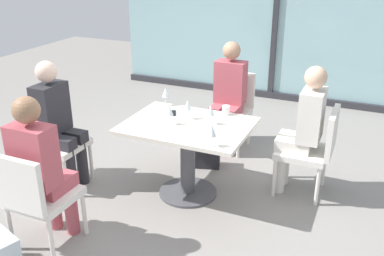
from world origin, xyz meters
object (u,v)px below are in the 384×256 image
at_px(chair_near_window, 231,106).
at_px(wine_glass_4, 188,105).
at_px(person_near_window, 228,92).
at_px(cell_phone_on_table, 172,113).
at_px(wine_glass_3, 165,93).
at_px(coffee_cup, 226,110).
at_px(handbag_0, 206,154).
at_px(chair_front_left, 34,195).
at_px(wine_glass_0, 212,131).
at_px(chair_far_right, 313,146).
at_px(wine_glass_2, 211,111).
at_px(person_far_right, 304,125).
at_px(person_front_left, 41,164).
at_px(chair_side_end, 51,137).
at_px(dining_table_main, 188,144).
at_px(handbag_1, 2,252).
at_px(person_side_end, 57,119).
at_px(wine_glass_1, 169,111).

distance_m(chair_near_window, wine_glass_4, 1.18).
distance_m(person_near_window, cell_phone_on_table, 0.97).
relative_size(person_near_window, wine_glass_3, 6.81).
bearing_deg(coffee_cup, handbag_0, 141.62).
bearing_deg(wine_glass_3, chair_front_left, -100.77).
relative_size(wine_glass_0, wine_glass_3, 1.00).
bearing_deg(chair_far_right, wine_glass_2, -154.96).
bearing_deg(person_far_right, chair_far_right, -0.00).
bearing_deg(chair_near_window, wine_glass_0, -76.68).
xyz_separation_m(wine_glass_0, coffee_cup, (-0.14, 0.72, -0.09)).
relative_size(chair_far_right, person_far_right, 0.69).
distance_m(chair_far_right, coffee_cup, 0.88).
height_order(person_front_left, wine_glass_0, person_front_left).
bearing_deg(wine_glass_2, chair_side_end, -165.31).
bearing_deg(chair_far_right, dining_table_main, -155.60).
relative_size(chair_side_end, wine_glass_4, 4.70).
bearing_deg(handbag_0, coffee_cup, -54.61).
distance_m(dining_table_main, chair_far_right, 1.18).
xyz_separation_m(coffee_cup, cell_phone_on_table, (-0.49, -0.18, -0.04)).
bearing_deg(chair_front_left, handbag_1, -110.32).
bearing_deg(person_side_end, wine_glass_1, 12.95).
bearing_deg(dining_table_main, chair_front_left, -120.05).
distance_m(chair_front_left, wine_glass_4, 1.55).
distance_m(wine_glass_0, handbag_0, 1.27).
height_order(chair_far_right, wine_glass_4, wine_glass_4).
bearing_deg(handbag_0, chair_front_left, -126.11).
bearing_deg(wine_glass_1, handbag_1, -115.04).
bearing_deg(handbag_0, wine_glass_2, -80.95).
relative_size(cell_phone_on_table, handbag_1, 0.48).
height_order(wine_glass_0, handbag_0, wine_glass_0).
relative_size(person_near_window, wine_glass_2, 6.81).
height_order(wine_glass_2, handbag_1, wine_glass_2).
bearing_deg(cell_phone_on_table, coffee_cup, -5.45).
bearing_deg(person_near_window, wine_glass_3, -118.37).
distance_m(cell_phone_on_table, handbag_1, 1.89).
distance_m(chair_near_window, wine_glass_0, 1.68).
relative_size(chair_side_end, wine_glass_1, 4.70).
distance_m(coffee_cup, handbag_1, 2.25).
relative_size(person_side_end, person_far_right, 1.00).
relative_size(chair_front_left, handbag_1, 2.90).
relative_size(chair_side_end, person_side_end, 0.69).
height_order(wine_glass_3, handbag_0, wine_glass_3).
xyz_separation_m(chair_front_left, wine_glass_4, (0.66, 1.35, 0.37)).
relative_size(person_side_end, wine_glass_2, 6.81).
distance_m(chair_far_right, wine_glass_3, 1.53).
bearing_deg(chair_near_window, wine_glass_1, -96.32).
bearing_deg(wine_glass_2, wine_glass_0, -67.02).
relative_size(person_front_left, wine_glass_3, 6.81).
height_order(chair_far_right, wine_glass_2, wine_glass_2).
distance_m(wine_glass_0, wine_glass_1, 0.59).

